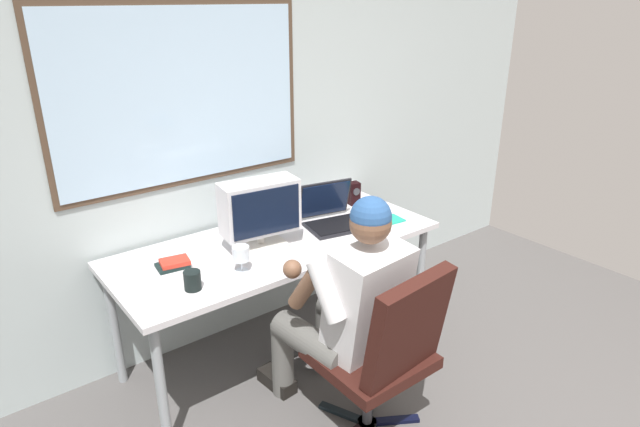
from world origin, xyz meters
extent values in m
cube|color=#B0BDBE|center=(0.00, 2.32, 1.40)|extent=(5.50, 0.06, 2.81)
cube|color=#4C3828|center=(-0.25, 2.28, 1.54)|extent=(1.45, 0.01, 0.98)
cube|color=silver|center=(-0.25, 2.28, 1.54)|extent=(1.39, 0.02, 0.92)
cylinder|color=#8F9599|center=(-0.81, 1.55, 0.36)|extent=(0.05, 0.05, 0.72)
cylinder|color=#8F9599|center=(0.93, 1.55, 0.36)|extent=(0.05, 0.05, 0.72)
cylinder|color=#8F9599|center=(-0.81, 2.20, 0.36)|extent=(0.05, 0.05, 0.72)
cylinder|color=#8F9599|center=(0.93, 2.20, 0.36)|extent=(0.05, 0.05, 0.72)
cube|color=silver|center=(0.06, 1.87, 0.73)|extent=(1.87, 0.78, 0.03)
cube|color=black|center=(0.18, 1.02, 0.01)|extent=(0.26, 0.18, 0.02)
cube|color=black|center=(0.17, 1.18, 0.01)|extent=(0.23, 0.21, 0.02)
cube|color=black|center=(0.01, 1.21, 0.01)|extent=(0.15, 0.27, 0.02)
cylinder|color=black|center=(0.06, 1.09, 0.01)|extent=(0.10, 0.10, 0.02)
cylinder|color=#3F3F44|center=(0.06, 1.09, 0.21)|extent=(0.05, 0.05, 0.38)
cube|color=black|center=(0.06, 1.09, 0.42)|extent=(0.50, 0.50, 0.06)
cube|color=black|center=(0.08, 0.87, 0.69)|extent=(0.48, 0.18, 0.50)
cylinder|color=#575652|center=(0.20, 1.36, 0.45)|extent=(0.19, 0.46, 0.15)
cylinder|color=#575652|center=(0.18, 1.58, 0.22)|extent=(0.12, 0.12, 0.45)
cube|color=black|center=(0.18, 1.64, 0.04)|extent=(0.12, 0.25, 0.08)
cylinder|color=#575652|center=(-0.11, 1.33, 0.45)|extent=(0.19, 0.46, 0.15)
cylinder|color=#575652|center=(-0.13, 1.55, 0.22)|extent=(0.12, 0.12, 0.45)
cube|color=black|center=(-0.14, 1.61, 0.04)|extent=(0.12, 0.25, 0.08)
cube|color=silver|center=(0.06, 1.12, 0.72)|extent=(0.40, 0.32, 0.56)
sphere|color=brown|center=(0.06, 1.12, 1.11)|extent=(0.19, 0.19, 0.19)
sphere|color=#284D81|center=(0.06, 1.12, 1.14)|extent=(0.19, 0.19, 0.19)
cylinder|color=silver|center=(0.28, 1.18, 0.84)|extent=(0.11, 0.21, 0.29)
cylinder|color=brown|center=(0.27, 1.27, 0.70)|extent=(0.09, 0.21, 0.26)
sphere|color=brown|center=(0.27, 1.31, 0.67)|extent=(0.09, 0.09, 0.09)
cylinder|color=silver|center=(-0.16, 1.15, 0.84)|extent=(0.11, 0.23, 0.29)
cylinder|color=brown|center=(-0.17, 1.29, 0.79)|extent=(0.09, 0.21, 0.26)
sphere|color=brown|center=(-0.18, 1.38, 0.86)|extent=(0.09, 0.09, 0.09)
cube|color=beige|center=(-0.04, 1.88, 0.76)|extent=(0.28, 0.24, 0.02)
cylinder|color=beige|center=(-0.04, 1.88, 0.80)|extent=(0.04, 0.04, 0.07)
cube|color=silver|center=(-0.04, 1.88, 0.98)|extent=(0.44, 0.23, 0.29)
cube|color=black|center=(-0.05, 1.79, 0.98)|extent=(0.38, 0.06, 0.25)
cube|color=black|center=(0.45, 1.82, 0.76)|extent=(0.39, 0.32, 0.02)
cube|color=black|center=(0.45, 1.82, 0.77)|extent=(0.35, 0.28, 0.00)
cube|color=black|center=(0.48, 1.97, 0.88)|extent=(0.35, 0.14, 0.24)
cube|color=#0F1933|center=(0.48, 1.96, 0.88)|extent=(0.32, 0.12, 0.21)
cylinder|color=silver|center=(-0.28, 1.68, 0.75)|extent=(0.07, 0.07, 0.00)
cylinder|color=silver|center=(-0.28, 1.68, 0.78)|extent=(0.01, 0.01, 0.06)
cylinder|color=silver|center=(-0.28, 1.68, 0.85)|extent=(0.09, 0.09, 0.07)
cylinder|color=#61140D|center=(-0.28, 1.68, 0.83)|extent=(0.08, 0.08, 0.03)
cube|color=black|center=(0.79, 2.05, 0.83)|extent=(0.08, 0.08, 0.15)
cylinder|color=#333338|center=(0.78, 2.02, 0.85)|extent=(0.05, 0.02, 0.05)
cube|color=black|center=(-0.54, 1.94, 0.76)|extent=(0.17, 0.13, 0.02)
cube|color=red|center=(-0.53, 1.93, 0.78)|extent=(0.16, 0.13, 0.02)
cube|color=#189E82|center=(0.79, 1.69, 0.76)|extent=(0.15, 0.14, 0.01)
cylinder|color=black|center=(-0.56, 1.66, 0.80)|extent=(0.08, 0.08, 0.09)
camera|label=1|loc=(-1.45, -0.48, 2.04)|focal=30.32mm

